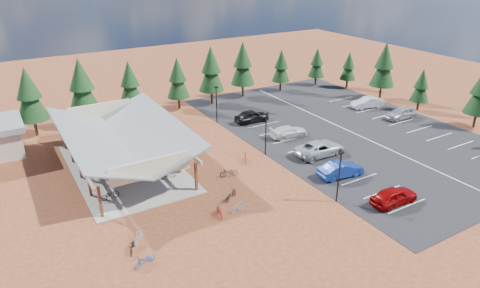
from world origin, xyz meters
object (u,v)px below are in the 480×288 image
(bike_4, at_px, (168,175))
(bike_16, at_px, (229,172))
(bike_12, at_px, (231,195))
(bike_1, at_px, (96,175))
(bike_0, at_px, (110,195))
(bike_15, at_px, (245,158))
(bike_2, at_px, (95,169))
(car_1, at_px, (341,170))
(bike_5, at_px, (148,173))
(bike_6, at_px, (151,158))
(car_0, at_px, (394,196))
(trash_bin_1, at_px, (195,150))
(car_8, at_px, (401,113))
(bike_11, at_px, (219,211))
(bike_8, at_px, (132,247))
(bike_pavilion, at_px, (121,135))
(car_9, at_px, (367,103))
(bike_7, at_px, (128,134))
(bike_14, at_px, (184,147))
(bike_3, at_px, (82,155))
(bike_13, at_px, (238,208))
(car_2, at_px, (320,148))
(lamp_post_0, at_px, (339,174))
(car_3, at_px, (289,132))
(trash_bin_0, at_px, (183,159))
(car_4, at_px, (252,116))
(lamp_post_1, at_px, (266,131))
(bike_9, at_px, (139,235))
(bike_10, at_px, (145,260))

(bike_4, height_order, bike_16, bike_16)
(bike_12, bearing_deg, bike_1, 14.97)
(bike_0, height_order, bike_15, bike_15)
(bike_2, distance_m, car_1, 25.77)
(bike_0, height_order, bike_5, bike_5)
(bike_1, distance_m, bike_6, 6.46)
(bike_2, distance_m, car_0, 30.13)
(bike_5, height_order, bike_16, bike_5)
(trash_bin_1, xyz_separation_m, car_8, (29.89, -4.48, 0.42))
(bike_11, height_order, car_8, car_8)
(bike_5, distance_m, bike_8, 12.14)
(bike_pavilion, bearing_deg, car_1, -35.88)
(car_9, bearing_deg, bike_8, -57.92)
(bike_0, xyz_separation_m, bike_7, (5.96, 13.44, 0.07))
(bike_14, xyz_separation_m, car_1, (11.43, -14.25, 0.39))
(bike_2, xyz_separation_m, bike_4, (6.22, -4.98, -0.08))
(bike_3, bearing_deg, bike_7, -73.06)
(bike_1, xyz_separation_m, bike_13, (9.59, -12.49, -0.17))
(bike_7, xyz_separation_m, car_2, (17.51, -15.91, 0.23))
(bike_16, bearing_deg, bike_3, -120.71)
(bike_16, bearing_deg, bike_0, -84.51)
(bike_8, distance_m, bike_15, 18.17)
(trash_bin_1, bearing_deg, car_9, 2.60)
(lamp_post_0, bearing_deg, bike_12, 147.11)
(car_1, bearing_deg, bike_2, 64.67)
(bike_8, xyz_separation_m, car_3, (24.27, 12.29, 0.31))
(bike_6, xyz_separation_m, car_9, (34.53, 0.98, 0.30))
(trash_bin_0, xyz_separation_m, bike_14, (1.30, 2.72, 0.02))
(bike_13, relative_size, car_4, 0.32)
(bike_3, relative_size, car_1, 0.34)
(bike_6, distance_m, bike_11, 13.54)
(lamp_post_1, bearing_deg, bike_pavilion, 161.57)
(bike_7, distance_m, car_0, 32.13)
(lamp_post_0, height_order, bike_7, lamp_post_0)
(bike_15, relative_size, car_9, 0.36)
(bike_1, distance_m, car_0, 29.37)
(bike_8, bearing_deg, bike_16, 53.34)
(car_4, bearing_deg, bike_11, 141.76)
(car_0, relative_size, car_8, 0.99)
(bike_0, distance_m, bike_5, 5.19)
(bike_13, bearing_deg, bike_2, -147.55)
(bike_4, distance_m, bike_9, 10.41)
(bike_13, relative_size, bike_14, 0.87)
(bike_12, distance_m, car_3, 16.74)
(bike_pavilion, distance_m, lamp_post_0, 22.69)
(trash_bin_0, relative_size, bike_13, 0.58)
(trash_bin_1, height_order, bike_10, bike_10)
(lamp_post_1, height_order, bike_14, lamp_post_1)
(bike_1, distance_m, bike_10, 15.20)
(bike_0, distance_m, bike_10, 10.68)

